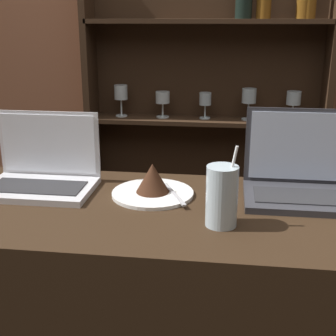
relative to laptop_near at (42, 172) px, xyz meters
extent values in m
cube|color=brown|center=(0.46, 1.07, 0.32)|extent=(7.00, 0.06, 2.70)
cube|color=#332114|center=(-0.13, 0.95, -0.13)|extent=(0.03, 0.18, 1.80)
cube|color=#332114|center=(0.96, 0.95, -0.13)|extent=(0.03, 0.18, 1.80)
cube|color=#332114|center=(0.42, 1.04, -0.13)|extent=(1.13, 0.02, 1.80)
cube|color=#332114|center=(0.42, 0.95, -0.49)|extent=(1.09, 0.18, 0.02)
cube|color=#332114|center=(0.42, 0.95, -0.04)|extent=(1.09, 0.18, 0.02)
cube|color=#332114|center=(0.42, 0.95, 0.41)|extent=(1.09, 0.18, 0.02)
cylinder|color=silver|center=(0.01, 0.95, -0.03)|extent=(0.06, 0.06, 0.01)
cylinder|color=silver|center=(0.01, 0.95, 0.01)|extent=(0.01, 0.01, 0.08)
cylinder|color=silver|center=(0.01, 0.95, 0.08)|extent=(0.06, 0.06, 0.07)
cylinder|color=silver|center=(0.22, 0.95, -0.03)|extent=(0.06, 0.06, 0.01)
cylinder|color=silver|center=(0.22, 0.95, 0.01)|extent=(0.01, 0.01, 0.06)
cylinder|color=silver|center=(0.22, 0.95, 0.06)|extent=(0.07, 0.07, 0.05)
cylinder|color=silver|center=(0.42, 0.95, -0.03)|extent=(0.05, 0.05, 0.01)
cylinder|color=silver|center=(0.42, 0.95, 0.00)|extent=(0.01, 0.01, 0.06)
cylinder|color=silver|center=(0.42, 0.95, 0.06)|extent=(0.06, 0.06, 0.06)
cylinder|color=silver|center=(0.62, 0.95, -0.03)|extent=(0.06, 0.06, 0.01)
cylinder|color=silver|center=(0.62, 0.95, 0.01)|extent=(0.01, 0.01, 0.07)
cylinder|color=silver|center=(0.62, 0.95, 0.08)|extent=(0.07, 0.07, 0.07)
cylinder|color=silver|center=(0.82, 0.95, -0.03)|extent=(0.06, 0.06, 0.01)
cylinder|color=silver|center=(0.82, 0.95, 0.01)|extent=(0.01, 0.01, 0.07)
cylinder|color=silver|center=(0.82, 0.95, 0.07)|extent=(0.07, 0.07, 0.06)
cube|color=silver|center=(0.00, -0.04, -0.04)|extent=(0.31, 0.21, 0.02)
cube|color=#28282B|center=(0.00, -0.05, -0.03)|extent=(0.26, 0.11, 0.00)
cube|color=silver|center=(0.00, 0.07, 0.07)|extent=(0.31, 0.00, 0.19)
cube|color=white|center=(0.00, 0.06, 0.07)|extent=(0.28, 0.01, 0.18)
cube|color=#333338|center=(0.75, -0.01, -0.04)|extent=(0.35, 0.21, 0.02)
cube|color=#28282B|center=(0.75, -0.02, -0.03)|extent=(0.30, 0.12, 0.00)
cube|color=#333338|center=(0.75, 0.09, 0.08)|extent=(0.35, 0.00, 0.22)
cube|color=silver|center=(0.75, 0.09, 0.08)|extent=(0.32, 0.01, 0.20)
cylinder|color=white|center=(0.33, -0.02, -0.04)|extent=(0.23, 0.23, 0.01)
cone|color=#381E11|center=(0.33, -0.02, 0.00)|extent=(0.09, 0.09, 0.08)
cube|color=#B7B7BC|center=(0.39, -0.04, -0.03)|extent=(0.08, 0.16, 0.00)
cylinder|color=silver|center=(0.52, -0.19, 0.03)|extent=(0.08, 0.08, 0.15)
cylinder|color=white|center=(0.53, -0.19, 0.05)|extent=(0.04, 0.01, 0.20)
camera|label=1|loc=(0.53, -1.22, 0.43)|focal=50.00mm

